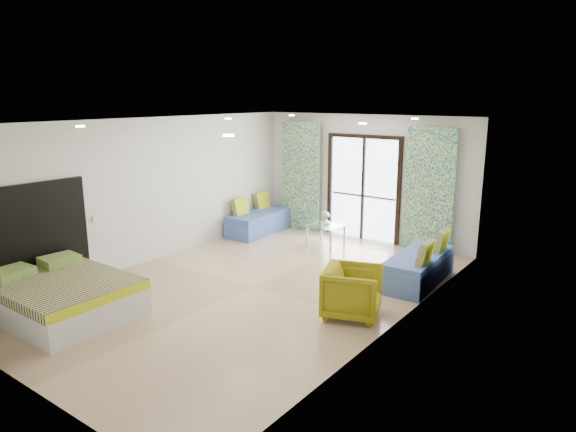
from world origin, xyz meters
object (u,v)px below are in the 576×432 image
Objects in this scene: daybed_left at (259,221)px; armchair at (353,290)px; coffee_table at (326,228)px; bed at (63,297)px; daybed_right at (419,267)px.

daybed_left is 4.86m from armchair.
daybed_left reaches higher than coffee_table.
armchair is at bearing -37.73° from daybed_left.
bed is 2.53× the size of coffee_table.
daybed_left is 4.33m from daybed_right.
coffee_table is (-2.43, 0.91, 0.12)m from daybed_right.
daybed_right reaches higher than bed.
daybed_right reaches higher than coffee_table.
armchair is at bearing -51.52° from coffee_table.
coffee_table is at bearing -2.87° from daybed_left.
daybed_left is at bearing -179.74° from coffee_table.
daybed_right is 1.87m from armchair.
daybed_left is at bearing 165.24° from daybed_right.
coffee_table is 3.53m from armchair.
armchair is (2.20, -2.77, 0.01)m from coffee_table.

